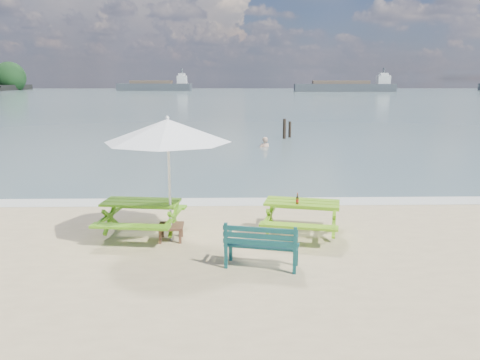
{
  "coord_description": "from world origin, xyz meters",
  "views": [
    {
      "loc": [
        0.31,
        -8.49,
        3.5
      ],
      "look_at": [
        0.57,
        3.0,
        1.0
      ],
      "focal_mm": 35.0,
      "sensor_mm": 36.0,
      "label": 1
    }
  ],
  "objects_px": {
    "beer_bottle": "(297,200)",
    "swimmer": "(264,153)",
    "park_bench": "(262,254)",
    "picnic_table_right": "(302,219)",
    "side_table": "(171,232)",
    "patio_umbrella": "(168,131)",
    "picnic_table_left": "(142,219)"
  },
  "relations": [
    {
      "from": "picnic_table_right",
      "to": "swimmer",
      "type": "height_order",
      "value": "picnic_table_right"
    },
    {
      "from": "swimmer",
      "to": "picnic_table_left",
      "type": "bearing_deg",
      "value": -105.22
    },
    {
      "from": "park_bench",
      "to": "beer_bottle",
      "type": "distance_m",
      "value": 1.94
    },
    {
      "from": "side_table",
      "to": "picnic_table_left",
      "type": "bearing_deg",
      "value": 153.93
    },
    {
      "from": "picnic_table_right",
      "to": "swimmer",
      "type": "xyz_separation_m",
      "value": [
        0.2,
        14.12,
        -0.71
      ]
    },
    {
      "from": "picnic_table_left",
      "to": "park_bench",
      "type": "relative_size",
      "value": 1.43
    },
    {
      "from": "picnic_table_right",
      "to": "side_table",
      "type": "bearing_deg",
      "value": -174.52
    },
    {
      "from": "beer_bottle",
      "to": "swimmer",
      "type": "xyz_separation_m",
      "value": [
        0.34,
        14.33,
        -1.2
      ]
    },
    {
      "from": "patio_umbrella",
      "to": "side_table",
      "type": "bearing_deg",
      "value": 180.0
    },
    {
      "from": "patio_umbrella",
      "to": "beer_bottle",
      "type": "distance_m",
      "value": 3.19
    },
    {
      "from": "picnic_table_left",
      "to": "picnic_table_right",
      "type": "xyz_separation_m",
      "value": [
        3.63,
        -0.06,
        -0.01
      ]
    },
    {
      "from": "side_table",
      "to": "swimmer",
      "type": "bearing_deg",
      "value": 77.74
    },
    {
      "from": "picnic_table_right",
      "to": "beer_bottle",
      "type": "distance_m",
      "value": 0.55
    },
    {
      "from": "beer_bottle",
      "to": "swimmer",
      "type": "bearing_deg",
      "value": 88.64
    },
    {
      "from": "park_bench",
      "to": "swimmer",
      "type": "bearing_deg",
      "value": 85.57
    },
    {
      "from": "swimmer",
      "to": "beer_bottle",
      "type": "bearing_deg",
      "value": -91.36
    },
    {
      "from": "park_bench",
      "to": "beer_bottle",
      "type": "xyz_separation_m",
      "value": [
        0.89,
        1.61,
        0.61
      ]
    },
    {
      "from": "picnic_table_left",
      "to": "patio_umbrella",
      "type": "xyz_separation_m",
      "value": [
        0.7,
        -0.34,
        2.04
      ]
    },
    {
      "from": "picnic_table_right",
      "to": "swimmer",
      "type": "distance_m",
      "value": 14.14
    },
    {
      "from": "picnic_table_left",
      "to": "swimmer",
      "type": "xyz_separation_m",
      "value": [
        3.83,
        14.06,
        -0.72
      ]
    },
    {
      "from": "picnic_table_right",
      "to": "side_table",
      "type": "height_order",
      "value": "picnic_table_right"
    },
    {
      "from": "patio_umbrella",
      "to": "picnic_table_right",
      "type": "bearing_deg",
      "value": 5.48
    },
    {
      "from": "park_bench",
      "to": "patio_umbrella",
      "type": "relative_size",
      "value": 0.53
    },
    {
      "from": "beer_bottle",
      "to": "swimmer",
      "type": "relative_size",
      "value": 0.15
    },
    {
      "from": "picnic_table_right",
      "to": "patio_umbrella",
      "type": "xyz_separation_m",
      "value": [
        -2.93,
        -0.28,
        2.05
      ]
    },
    {
      "from": "beer_bottle",
      "to": "patio_umbrella",
      "type": "bearing_deg",
      "value": -178.48
    },
    {
      "from": "picnic_table_right",
      "to": "park_bench",
      "type": "bearing_deg",
      "value": -119.6
    },
    {
      "from": "patio_umbrella",
      "to": "beer_bottle",
      "type": "height_order",
      "value": "patio_umbrella"
    },
    {
      "from": "picnic_table_left",
      "to": "side_table",
      "type": "distance_m",
      "value": 0.8
    },
    {
      "from": "picnic_table_left",
      "to": "side_table",
      "type": "xyz_separation_m",
      "value": [
        0.7,
        -0.34,
        -0.2
      ]
    },
    {
      "from": "side_table",
      "to": "swimmer",
      "type": "relative_size",
      "value": 0.32
    },
    {
      "from": "beer_bottle",
      "to": "swimmer",
      "type": "height_order",
      "value": "beer_bottle"
    }
  ]
}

